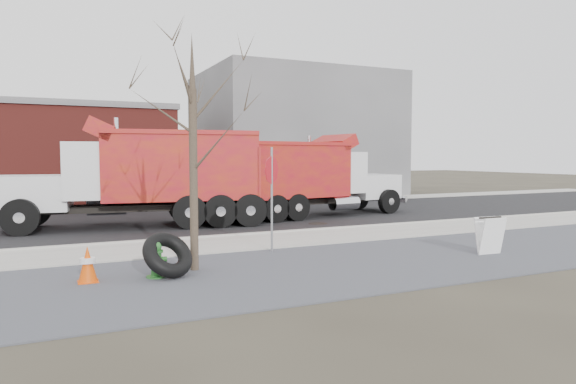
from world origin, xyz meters
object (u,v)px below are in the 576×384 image
fire_hydrant (156,261)px  truck_tire (168,255)px  dump_truck_red_a (308,175)px  stop_sign (272,181)px  sandwich_board (490,235)px  dump_truck_red_b (146,173)px

fire_hydrant → truck_tire: truck_tire is taller
truck_tire → dump_truck_red_a: 11.47m
stop_sign → sandwich_board: 5.79m
stop_sign → dump_truck_red_a: size_ratio=0.32×
dump_truck_red_b → stop_sign: bearing=116.1°
fire_hydrant → dump_truck_red_b: 8.35m
fire_hydrant → dump_truck_red_a: 11.62m
truck_tire → stop_sign: 3.76m
truck_tire → sandwich_board: (8.02, -0.98, 0.03)m
stop_sign → dump_truck_red_b: size_ratio=0.30×
stop_sign → dump_truck_red_a: bearing=39.2°
dump_truck_red_a → dump_truck_red_b: bearing=175.1°
truck_tire → stop_sign: stop_sign is taller
sandwich_board → dump_truck_red_a: size_ratio=0.11×
stop_sign → dump_truck_red_b: bearing=91.2°
dump_truck_red_a → dump_truck_red_b: size_ratio=0.93×
dump_truck_red_b → dump_truck_red_a: bearing=-169.4°
truck_tire → stop_sign: size_ratio=0.51×
truck_tire → dump_truck_red_a: bearing=48.1°
fire_hydrant → truck_tire: bearing=-0.0°
sandwich_board → fire_hydrant: bearing=176.2°
stop_sign → dump_truck_red_a: dump_truck_red_a is taller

